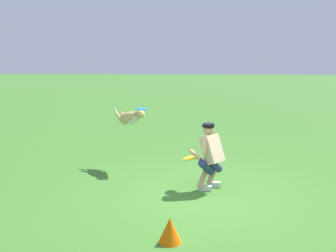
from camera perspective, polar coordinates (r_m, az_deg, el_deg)
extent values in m
plane|color=#3D762B|center=(7.03, 5.45, -10.91)|extent=(60.00, 60.00, 0.00)
cube|color=silver|center=(7.58, 7.00, -8.78)|extent=(0.26, 0.10, 0.10)
cylinder|color=tan|center=(7.54, 6.74, -7.34)|extent=(0.29, 0.30, 0.37)
cylinder|color=navy|center=(7.42, 7.04, -5.85)|extent=(0.39, 0.40, 0.37)
cube|color=silver|center=(7.38, 5.62, -9.35)|extent=(0.26, 0.10, 0.10)
cylinder|color=tan|center=(7.34, 5.35, -7.87)|extent=(0.29, 0.30, 0.37)
cylinder|color=navy|center=(7.24, 5.85, -6.27)|extent=(0.39, 0.40, 0.37)
cube|color=beige|center=(7.21, 6.70, -3.51)|extent=(0.53, 0.53, 0.58)
cylinder|color=beige|center=(7.36, 7.57, -2.73)|extent=(0.16, 0.16, 0.29)
cylinder|color=beige|center=(7.06, 5.56, -3.32)|extent=(0.16, 0.16, 0.29)
cylinder|color=tan|center=(7.22, 4.22, -4.43)|extent=(0.26, 0.26, 0.19)
cylinder|color=tan|center=(7.44, 7.39, -3.83)|extent=(0.16, 0.16, 0.27)
sphere|color=tan|center=(7.19, 6.15, -0.59)|extent=(0.21, 0.21, 0.21)
cylinder|color=black|center=(7.17, 6.17, 0.11)|extent=(0.22, 0.22, 0.07)
cylinder|color=black|center=(7.24, 5.55, 0.00)|extent=(0.12, 0.12, 0.02)
ellipsoid|color=tan|center=(8.53, -6.03, 1.27)|extent=(0.68, 0.62, 0.43)
ellipsoid|color=silver|center=(8.41, -5.25, 0.96)|extent=(0.13, 0.18, 0.15)
sphere|color=tan|center=(8.21, -4.13, 1.85)|extent=(0.17, 0.17, 0.17)
cone|color=tan|center=(8.15, -3.69, 1.64)|extent=(0.13, 0.13, 0.09)
cone|color=tan|center=(8.17, -4.52, 2.33)|extent=(0.06, 0.06, 0.07)
cone|color=tan|center=(8.25, -3.96, 2.43)|extent=(0.06, 0.06, 0.07)
cylinder|color=silver|center=(8.35, -5.56, 0.78)|extent=(0.30, 0.27, 0.26)
cylinder|color=silver|center=(8.45, -4.80, 0.93)|extent=(0.30, 0.27, 0.26)
cylinder|color=tan|center=(8.63, -7.23, 1.11)|extent=(0.30, 0.27, 0.26)
cylinder|color=tan|center=(8.73, -6.48, 1.25)|extent=(0.30, 0.27, 0.26)
cylinder|color=silver|center=(8.81, -7.74, 1.91)|extent=(0.18, 0.16, 0.23)
cylinder|color=#208CDE|center=(8.31, -3.98, 2.61)|extent=(0.29, 0.29, 0.04)
cylinder|color=yellow|center=(7.31, 3.39, -4.87)|extent=(0.37, 0.37, 0.09)
cone|color=orange|center=(5.52, 0.31, -15.50)|extent=(0.33, 0.33, 0.37)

